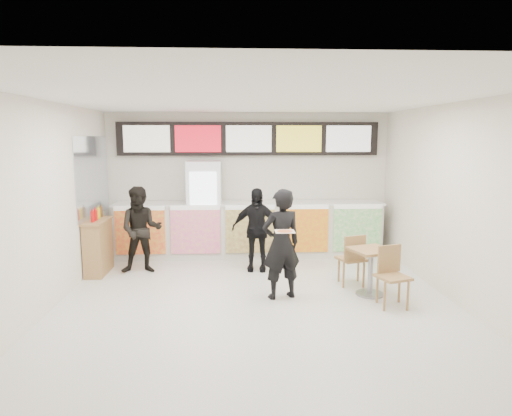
{
  "coord_description": "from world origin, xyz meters",
  "views": [
    {
      "loc": [
        -0.36,
        -6.31,
        2.48
      ],
      "look_at": [
        0.04,
        1.2,
        1.31
      ],
      "focal_mm": 32.0,
      "sensor_mm": 36.0,
      "label": 1
    }
  ],
  "objects": [
    {
      "name": "floor",
      "position": [
        0.0,
        0.0,
        0.0
      ],
      "size": [
        7.0,
        7.0,
        0.0
      ],
      "primitive_type": "plane",
      "color": "beige",
      "rests_on": "ground"
    },
    {
      "name": "ceiling",
      "position": [
        0.0,
        0.0,
        3.0
      ],
      "size": [
        7.0,
        7.0,
        0.0
      ],
      "primitive_type": "plane",
      "rotation": [
        3.14,
        0.0,
        0.0
      ],
      "color": "white",
      "rests_on": "wall_back"
    },
    {
      "name": "wall_back",
      "position": [
        0.0,
        3.5,
        1.5
      ],
      "size": [
        6.0,
        0.0,
        6.0
      ],
      "primitive_type": "plane",
      "rotation": [
        1.57,
        0.0,
        0.0
      ],
      "color": "silver",
      "rests_on": "floor"
    },
    {
      "name": "wall_left",
      "position": [
        -3.0,
        0.0,
        1.5
      ],
      "size": [
        0.0,
        7.0,
        7.0
      ],
      "primitive_type": "plane",
      "rotation": [
        1.57,
        0.0,
        1.57
      ],
      "color": "silver",
      "rests_on": "floor"
    },
    {
      "name": "wall_right",
      "position": [
        3.0,
        0.0,
        1.5
      ],
      "size": [
        0.0,
        7.0,
        7.0
      ],
      "primitive_type": "plane",
      "rotation": [
        1.57,
        0.0,
        -1.57
      ],
      "color": "silver",
      "rests_on": "floor"
    },
    {
      "name": "service_counter",
      "position": [
        0.0,
        3.09,
        0.57
      ],
      "size": [
        5.56,
        0.77,
        1.14
      ],
      "color": "silver",
      "rests_on": "floor"
    },
    {
      "name": "menu_board",
      "position": [
        0.0,
        3.41,
        2.45
      ],
      "size": [
        5.5,
        0.14,
        0.7
      ],
      "color": "black",
      "rests_on": "wall_back"
    },
    {
      "name": "drinks_fridge",
      "position": [
        -0.93,
        3.11,
        1.0
      ],
      "size": [
        0.7,
        0.67,
        2.0
      ],
      "color": "white",
      "rests_on": "floor"
    },
    {
      "name": "mirror_panel",
      "position": [
        -2.99,
        2.45,
        1.75
      ],
      "size": [
        0.01,
        2.0,
        1.5
      ],
      "primitive_type": "cube",
      "color": "#B2B7BF",
      "rests_on": "wall_left"
    },
    {
      "name": "customer_main",
      "position": [
        0.39,
        0.5,
        0.86
      ],
      "size": [
        0.72,
        0.58,
        1.71
      ],
      "primitive_type": "imported",
      "rotation": [
        0.0,
        0.0,
        3.45
      ],
      "color": "black",
      "rests_on": "floor"
    },
    {
      "name": "customer_left",
      "position": [
        -2.03,
        1.99,
        0.8
      ],
      "size": [
        0.81,
        0.65,
        1.6
      ],
      "primitive_type": "imported",
      "rotation": [
        0.0,
        0.0,
        0.06
      ],
      "color": "black",
      "rests_on": "floor"
    },
    {
      "name": "customer_mid",
      "position": [
        0.08,
        2.01,
        0.78
      ],
      "size": [
        0.96,
        0.5,
        1.56
      ],
      "primitive_type": "imported",
      "rotation": [
        0.0,
        0.0,
        -0.13
      ],
      "color": "black",
      "rests_on": "floor"
    },
    {
      "name": "pizza_slice",
      "position": [
        0.39,
        0.05,
        1.16
      ],
      "size": [
        0.36,
        0.36,
        0.02
      ],
      "color": "beige",
      "rests_on": "customer_main"
    },
    {
      "name": "cafe_table",
      "position": [
        1.82,
        0.55,
        0.52
      ],
      "size": [
        0.87,
        1.57,
        0.89
      ],
      "rotation": [
        0.0,
        0.0,
        0.32
      ],
      "color": "#A2724A",
      "rests_on": "floor"
    },
    {
      "name": "condiment_ledge",
      "position": [
        -2.82,
        1.98,
        0.51
      ],
      "size": [
        0.36,
        0.89,
        1.19
      ],
      "color": "#A2724A",
      "rests_on": "floor"
    }
  ]
}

